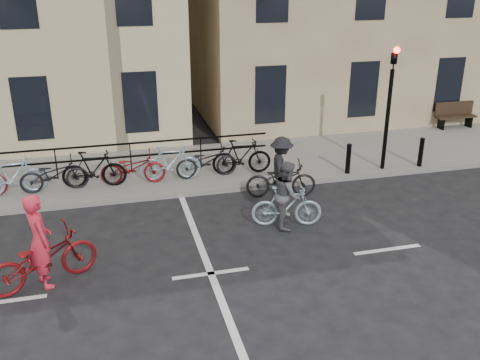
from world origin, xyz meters
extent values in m
plane|color=black|center=(0.00, 0.00, 0.00)|extent=(120.00, 120.00, 0.00)
cube|color=slate|center=(-4.00, 6.00, 0.07)|extent=(46.00, 4.00, 0.15)
cylinder|color=black|center=(6.20, 4.35, 1.65)|extent=(0.12, 0.12, 3.00)
imported|color=black|center=(6.20, 4.35, 3.60)|extent=(0.15, 0.18, 0.90)
sphere|color=#FF0C05|center=(6.20, 4.23, 3.70)|extent=(0.18, 0.18, 0.18)
cylinder|color=black|center=(5.00, 4.25, 0.60)|extent=(0.14, 0.14, 0.90)
cylinder|color=black|center=(7.40, 4.25, 0.60)|extent=(0.14, 0.14, 0.90)
cube|color=black|center=(10.40, 7.65, 0.35)|extent=(0.06, 0.38, 0.40)
cube|color=black|center=(11.60, 7.65, 0.35)|extent=(0.06, 0.38, 0.40)
cube|color=black|center=(11.00, 7.65, 0.58)|extent=(1.60, 0.40, 0.06)
cube|color=black|center=(11.00, 7.83, 0.87)|extent=(1.60, 0.06, 0.50)
cube|color=black|center=(-2.77, 5.90, 0.62)|extent=(11.45, 0.04, 0.95)
imported|color=#96B4C5|center=(-4.35, 5.00, 0.68)|extent=(1.75, 0.49, 1.05)
imported|color=black|center=(-3.30, 5.00, 0.62)|extent=(1.80, 0.63, 0.95)
imported|color=black|center=(-2.25, 5.00, 0.68)|extent=(1.75, 0.49, 1.05)
imported|color=maroon|center=(-1.20, 5.00, 0.62)|extent=(1.80, 0.63, 0.95)
imported|color=#96B4C5|center=(-0.15, 5.00, 0.68)|extent=(1.75, 0.49, 1.05)
imported|color=black|center=(0.90, 5.00, 0.62)|extent=(1.80, 0.63, 0.95)
imported|color=black|center=(1.95, 5.00, 0.68)|extent=(1.75, 0.49, 1.05)
imported|color=maroon|center=(-3.24, 0.44, 0.57)|extent=(2.29, 1.54, 1.14)
imported|color=red|center=(-3.24, 0.44, 0.97)|extent=(0.70, 0.83, 1.93)
imported|color=#96B4C5|center=(2.21, 1.70, 0.51)|extent=(1.76, 0.85, 1.02)
imported|color=#4F4F54|center=(2.21, 1.70, 0.82)|extent=(0.78, 0.92, 1.64)
imported|color=black|center=(2.64, 3.42, 0.50)|extent=(1.98, 0.98, 1.00)
imported|color=black|center=(2.64, 3.42, 0.84)|extent=(0.81, 1.18, 1.69)
camera|label=1|loc=(-1.77, -9.30, 5.86)|focal=40.00mm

